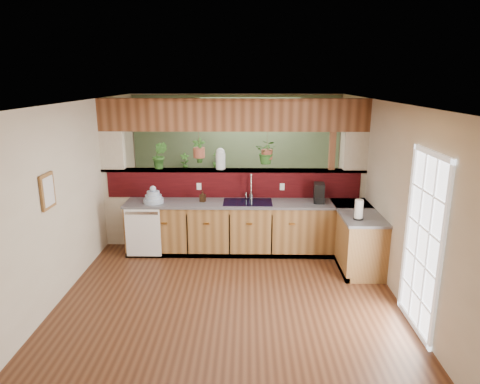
{
  "coord_description": "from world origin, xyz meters",
  "views": [
    {
      "loc": [
        0.24,
        -5.95,
        2.93
      ],
      "look_at": [
        0.13,
        0.7,
        1.15
      ],
      "focal_mm": 32.0,
      "sensor_mm": 36.0,
      "label": 1
    }
  ],
  "objects_px": {
    "faucet": "(251,186)",
    "dish_stack": "(153,197)",
    "soap_dispenser": "(203,196)",
    "coffee_maker": "(319,194)",
    "glass_jar": "(220,158)",
    "shelving_console": "(205,190)",
    "paper_towel": "(359,210)"
  },
  "relations": [
    {
      "from": "soap_dispenser",
      "to": "shelving_console",
      "type": "height_order",
      "value": "soap_dispenser"
    },
    {
      "from": "coffee_maker",
      "to": "paper_towel",
      "type": "bearing_deg",
      "value": -57.44
    },
    {
      "from": "soap_dispenser",
      "to": "shelving_console",
      "type": "distance_m",
      "value": 2.32
    },
    {
      "from": "coffee_maker",
      "to": "paper_towel",
      "type": "height_order",
      "value": "coffee_maker"
    },
    {
      "from": "faucet",
      "to": "paper_towel",
      "type": "height_order",
      "value": "faucet"
    },
    {
      "from": "coffee_maker",
      "to": "paper_towel",
      "type": "distance_m",
      "value": 1.0
    },
    {
      "from": "dish_stack",
      "to": "glass_jar",
      "type": "xyz_separation_m",
      "value": [
        1.11,
        0.44,
        0.59
      ]
    },
    {
      "from": "faucet",
      "to": "coffee_maker",
      "type": "xyz_separation_m",
      "value": [
        1.14,
        -0.14,
        -0.09
      ]
    },
    {
      "from": "coffee_maker",
      "to": "shelving_console",
      "type": "height_order",
      "value": "coffee_maker"
    },
    {
      "from": "faucet",
      "to": "paper_towel",
      "type": "xyz_separation_m",
      "value": [
        1.59,
        -1.03,
        -0.1
      ]
    },
    {
      "from": "coffee_maker",
      "to": "dish_stack",
      "type": "bearing_deg",
      "value": -172.07
    },
    {
      "from": "dish_stack",
      "to": "coffee_maker",
      "type": "height_order",
      "value": "coffee_maker"
    },
    {
      "from": "faucet",
      "to": "dish_stack",
      "type": "bearing_deg",
      "value": -172.43
    },
    {
      "from": "faucet",
      "to": "dish_stack",
      "type": "relative_size",
      "value": 1.35
    },
    {
      "from": "coffee_maker",
      "to": "paper_towel",
      "type": "relative_size",
      "value": 1.01
    },
    {
      "from": "faucet",
      "to": "glass_jar",
      "type": "distance_m",
      "value": 0.72
    },
    {
      "from": "faucet",
      "to": "dish_stack",
      "type": "distance_m",
      "value": 1.66
    },
    {
      "from": "shelving_console",
      "to": "soap_dispenser",
      "type": "bearing_deg",
      "value": -98.31
    },
    {
      "from": "paper_towel",
      "to": "faucet",
      "type": "bearing_deg",
      "value": 146.99
    },
    {
      "from": "glass_jar",
      "to": "shelving_console",
      "type": "relative_size",
      "value": 0.27
    },
    {
      "from": "coffee_maker",
      "to": "glass_jar",
      "type": "distance_m",
      "value": 1.79
    },
    {
      "from": "paper_towel",
      "to": "coffee_maker",
      "type": "bearing_deg",
      "value": 116.3
    },
    {
      "from": "faucet",
      "to": "soap_dispenser",
      "type": "distance_m",
      "value": 0.84
    },
    {
      "from": "dish_stack",
      "to": "coffee_maker",
      "type": "bearing_deg",
      "value": 1.66
    },
    {
      "from": "shelving_console",
      "to": "faucet",
      "type": "bearing_deg",
      "value": -77.66
    },
    {
      "from": "dish_stack",
      "to": "coffee_maker",
      "type": "xyz_separation_m",
      "value": [
        2.78,
        0.08,
        0.06
      ]
    },
    {
      "from": "coffee_maker",
      "to": "glass_jar",
      "type": "height_order",
      "value": "glass_jar"
    },
    {
      "from": "paper_towel",
      "to": "shelving_console",
      "type": "distance_m",
      "value": 4.11
    },
    {
      "from": "soap_dispenser",
      "to": "glass_jar",
      "type": "bearing_deg",
      "value": 51.02
    },
    {
      "from": "faucet",
      "to": "shelving_console",
      "type": "relative_size",
      "value": 0.32
    },
    {
      "from": "glass_jar",
      "to": "soap_dispenser",
      "type": "bearing_deg",
      "value": -128.98
    },
    {
      "from": "coffee_maker",
      "to": "glass_jar",
      "type": "bearing_deg",
      "value": 174.3
    }
  ]
}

